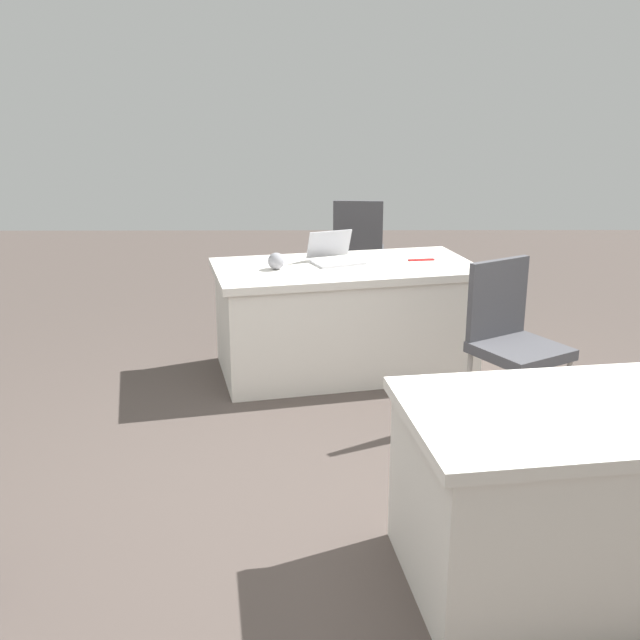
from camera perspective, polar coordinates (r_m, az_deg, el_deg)
name	(u,v)px	position (r m, az deg, el deg)	size (l,w,h in m)	color
ground_plane	(294,519)	(3.59, -1.95, -14.67)	(14.40, 14.40, 0.00)	#4C423D
table_foreground	(345,318)	(5.20, 1.86, 0.18)	(1.89, 1.24, 0.74)	silver
table_back_left	(613,491)	(3.27, 21.11, -11.89)	(1.77, 1.07, 0.74)	silver
chair_tucked_left	(358,246)	(6.62, 2.88, 5.58)	(0.48, 0.48, 0.97)	#9E9993
chair_back_row	(512,335)	(4.39, 14.17, -1.10)	(0.60, 0.60, 0.97)	#9E9993
laptop_silver	(335,257)	(5.18, 1.13, 4.77)	(0.41, 0.39, 0.21)	silver
yarn_ball	(276,261)	(4.99, -3.31, 4.44)	(0.11, 0.11, 0.11)	gray
scissors_red	(421,260)	(5.29, 7.60, 4.50)	(0.18, 0.04, 0.01)	red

